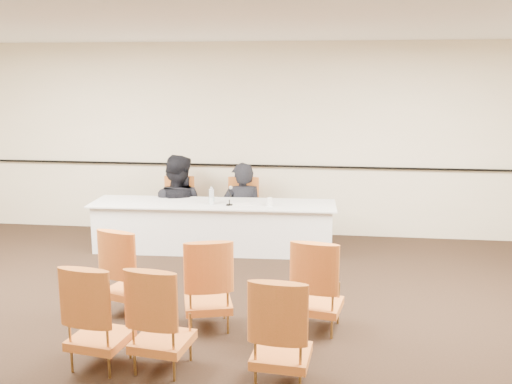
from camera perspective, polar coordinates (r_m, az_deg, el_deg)
floor at (r=5.57m, az=-5.76°, el=-15.10°), size 10.00×10.00×0.00m
ceiling at (r=5.00m, az=-6.49°, el=17.29°), size 10.00×10.00×0.00m
wall_back at (r=8.97m, az=-0.20°, el=5.23°), size 10.00×0.04×3.00m
wall_rail at (r=8.99m, az=-0.23°, el=2.67°), size 9.80×0.04×0.03m
panel_table at (r=8.28m, az=-4.28°, el=-3.46°), size 3.53×0.95×0.70m
panelist_main at (r=8.74m, az=-1.39°, el=-2.77°), size 0.72×0.56×1.77m
panelist_main_chair at (r=8.71m, az=-1.39°, el=-1.82°), size 0.52×0.52×0.95m
panelist_second at (r=8.90m, az=-7.87°, el=-2.32°), size 1.01×0.83×1.89m
panelist_second_chair at (r=8.88m, az=-7.89°, el=-1.67°), size 0.52×0.52×0.95m
papers at (r=8.07m, az=-1.66°, el=-1.25°), size 0.36×0.32×0.00m
microphone at (r=7.99m, az=-2.69°, el=-0.45°), size 0.10×0.19×0.26m
water_bottle at (r=8.09m, az=-4.47°, el=-0.36°), size 0.10×0.10×0.25m
drinking_glass at (r=8.08m, az=-4.47°, el=-0.92°), size 0.07×0.07×0.10m
coffee_cup at (r=7.96m, az=1.36°, el=-1.00°), size 0.10×0.10×0.12m
aud_chair_front_left at (r=6.22m, az=-12.49°, el=-7.66°), size 0.63×0.63×0.95m
aud_chair_front_mid at (r=5.76m, az=-4.85°, el=-9.01°), size 0.62×0.62×0.95m
aud_chair_front_right at (r=5.74m, az=6.22°, el=-9.11°), size 0.58×0.58×0.95m
aud_chair_back_left at (r=5.21m, az=-15.40°, el=-11.71°), size 0.57×0.57×0.95m
aud_chair_back_mid at (r=5.05m, az=-9.38°, el=-12.20°), size 0.57×0.57×0.95m
aud_chair_back_right at (r=4.76m, az=2.59°, el=-13.58°), size 0.54×0.54×0.95m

